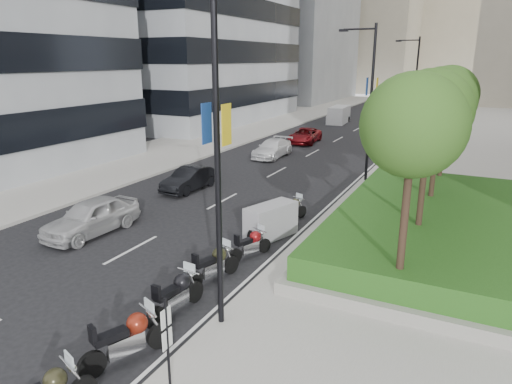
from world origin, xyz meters
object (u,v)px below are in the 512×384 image
Objects in this scene: motorcycle_1 at (128,338)px; motorcycle_5 at (271,221)px; motorcycle_2 at (177,294)px; motorcycle_6 at (291,210)px; lamp_post_0 at (212,145)px; lamp_post_2 at (414,82)px; car_d at (305,136)px; lamp_post_1 at (368,96)px; motorcycle_4 at (251,244)px; car_a at (91,217)px; car_b at (190,179)px; parking_sign at (167,343)px; car_c at (272,148)px; motorcycle_3 at (214,264)px; delivery_van at (339,116)px.

motorcycle_5 reaches higher than motorcycle_1.
motorcycle_2 is 8.79m from motorcycle_6.
lamp_post_2 is at bearing 90.00° from lamp_post_0.
motorcycle_5 is 0.55× the size of car_d.
motorcycle_4 is (-1.15, -12.59, -4.54)m from lamp_post_1.
lamp_post_0 is 3.57× the size of motorcycle_5.
car_a reaches higher than car_b.
motorcycle_1 is at bearing 158.47° from parking_sign.
car_b reaches higher than motorcycle_6.
car_d is at bearing 105.53° from lamp_post_0.
lamp_post_2 is 3.91× the size of motorcycle_1.
motorcycle_6 is 0.45× the size of car_a.
parking_sign is 9.77m from motorcycle_5.
motorcycle_5 is (-1.96, 9.54, -0.75)m from parking_sign.
parking_sign is at bearing -89.01° from lamp_post_2.
car_c is (-6.73, 16.86, 0.12)m from motorcycle_4.
lamp_post_1 is 4.78× the size of motorcycle_4.
motorcycle_5 is at bearing 101.32° from lamp_post_0.
car_a reaches higher than motorcycle_3.
motorcycle_3 is (-1.40, -14.81, -4.46)m from lamp_post_1.
parking_sign is at bearing -89.05° from motorcycle_1.
motorcycle_4 is (-1.15, 4.41, -4.54)m from lamp_post_0.
parking_sign is 16.68m from car_b.
motorcycle_1 is at bearing -93.19° from lamp_post_1.
car_b is at bearing 127.20° from lamp_post_0.
car_d is (-8.43, 30.98, -0.82)m from parking_sign.
parking_sign is (0.66, -38.00, -3.61)m from lamp_post_2.
lamp_post_2 reaches higher than parking_sign.
lamp_post_1 and lamp_post_2 have the same top height.
motorcycle_6 is at bearing 23.63° from motorcycle_1.
car_a is 7.38m from car_b.
motorcycle_5 is at bearing -77.42° from car_d.
motorcycle_5 reaches higher than motorcycle_6.
car_c is at bearing 42.76° from motorcycle_5.
motorcycle_6 is at bearing 18.47° from motorcycle_5.
lamp_post_0 is 9.94m from motorcycle_6.
car_c is at bearing 91.92° from car_a.
lamp_post_2 reaches higher than motorcycle_6.
car_b is at bearing -144.37° from lamp_post_1.
lamp_post_2 is 3.83× the size of motorcycle_2.
lamp_post_0 is at bearing 102.33° from parking_sign.
car_c is (-7.88, 21.27, -4.41)m from lamp_post_0.
motorcycle_5 is (-1.31, -28.46, -4.36)m from lamp_post_2.
lamp_post_2 is at bearing 78.42° from car_a.
delivery_van is (-0.85, 20.28, 0.23)m from car_c.
parking_sign is 2.03m from motorcycle_1.
car_a is at bearing 156.34° from lamp_post_0.
motorcycle_4 is at bearing 23.11° from motorcycle_1.
motorcycle_1 is at bearing -74.06° from car_c.
lamp_post_0 and lamp_post_1 have the same top height.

